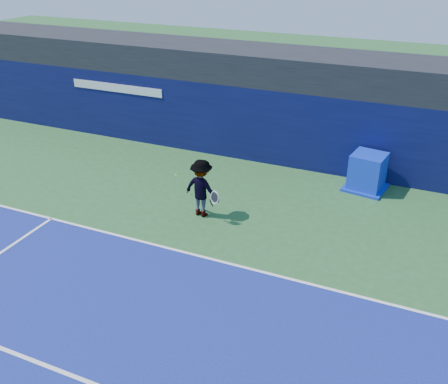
{
  "coord_description": "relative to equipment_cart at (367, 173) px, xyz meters",
  "views": [
    {
      "loc": [
        5.74,
        -7.61,
        8.13
      ],
      "look_at": [
        0.16,
        5.2,
        1.0
      ],
      "focal_mm": 40.0,
      "sensor_mm": 36.0,
      "label": 1
    }
  ],
  "objects": [
    {
      "name": "equipment_cart",
      "position": [
        0.0,
        0.0,
        0.0
      ],
      "size": [
        1.6,
        1.6,
        1.34
      ],
      "color": "#0D29C3",
      "rests_on": "ground"
    },
    {
      "name": "tennis_player",
      "position": [
        -4.6,
        -4.1,
        0.36
      ],
      "size": [
        1.44,
        0.9,
        1.94
      ],
      "color": "silver",
      "rests_on": "ground"
    },
    {
      "name": "service_line",
      "position": [
        -3.97,
        -11.31,
        -0.6
      ],
      "size": [
        24.0,
        0.1,
        0.01
      ],
      "primitive_type": "cube",
      "color": "white",
      "rests_on": "ground"
    },
    {
      "name": "ground",
      "position": [
        -3.97,
        -9.31,
        -0.61
      ],
      "size": [
        80.0,
        80.0,
        0.0
      ],
      "primitive_type": "plane",
      "color": "#2A5E2C",
      "rests_on": "ground"
    },
    {
      "name": "tennis_ball",
      "position": [
        -6.08,
        -3.14,
        0.14
      ],
      "size": [
        0.06,
        0.06,
        0.06
      ],
      "color": "#C3DB18",
      "rests_on": "ground"
    },
    {
      "name": "baseline",
      "position": [
        -3.97,
        -6.31,
        -0.6
      ],
      "size": [
        24.0,
        0.1,
        0.01
      ],
      "primitive_type": "cube",
      "color": "white",
      "rests_on": "ground"
    },
    {
      "name": "back_wall_assembly",
      "position": [
        -3.98,
        1.19,
        0.89
      ],
      "size": [
        36.0,
        1.03,
        3.0
      ],
      "color": "#0B0E3D",
      "rests_on": "ground"
    },
    {
      "name": "stadium_band",
      "position": [
        -3.97,
        2.19,
        2.99
      ],
      "size": [
        36.0,
        3.0,
        1.2
      ],
      "primitive_type": "cube",
      "color": "black",
      "rests_on": "back_wall_assembly"
    }
  ]
}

